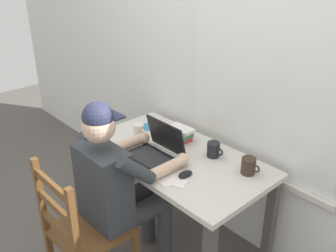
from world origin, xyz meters
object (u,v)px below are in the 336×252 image
(computer_mouse, at_px, (185,174))
(wooden_chair, at_px, (82,233))
(book_stack_main, at_px, (179,133))
(coffee_mug_white, at_px, (139,131))
(coffee_mug_dark, at_px, (249,166))
(coffee_mug_spare, at_px, (214,150))
(seated_person, at_px, (119,183))
(laptop, at_px, (156,149))
(desk, at_px, (175,169))
(landscape_photo_print, at_px, (145,127))

(computer_mouse, bearing_deg, wooden_chair, -116.98)
(book_stack_main, bearing_deg, coffee_mug_white, -138.27)
(coffee_mug_dark, bearing_deg, coffee_mug_spare, -179.61)
(computer_mouse, relative_size, coffee_mug_white, 0.86)
(seated_person, height_order, book_stack_main, seated_person)
(coffee_mug_white, xyz_separation_m, book_stack_main, (0.21, 0.19, -0.00))
(book_stack_main, bearing_deg, laptop, -74.32)
(coffee_mug_dark, bearing_deg, desk, -159.63)
(computer_mouse, bearing_deg, book_stack_main, 141.11)
(coffee_mug_spare, bearing_deg, laptop, -131.41)
(wooden_chair, distance_m, landscape_photo_print, 0.95)
(seated_person, xyz_separation_m, computer_mouse, (0.29, 0.28, 0.07))
(seated_person, bearing_deg, book_stack_main, 98.19)
(seated_person, height_order, coffee_mug_white, seated_person)
(desk, height_order, computer_mouse, computer_mouse)
(wooden_chair, xyz_separation_m, coffee_mug_spare, (0.24, 0.87, 0.33))
(laptop, xyz_separation_m, computer_mouse, (0.30, -0.03, -0.04))
(seated_person, distance_m, laptop, 0.33)
(laptop, distance_m, coffee_mug_white, 0.30)
(coffee_mug_white, xyz_separation_m, coffee_mug_spare, (0.53, 0.19, -0.00))
(coffee_mug_spare, distance_m, book_stack_main, 0.32)
(wooden_chair, xyz_separation_m, coffee_mug_white, (-0.30, 0.68, 0.33))
(coffee_mug_white, distance_m, book_stack_main, 0.28)
(desk, distance_m, coffee_mug_spare, 0.30)
(wooden_chair, xyz_separation_m, coffee_mug_dark, (0.52, 0.87, 0.33))
(desk, xyz_separation_m, landscape_photo_print, (-0.45, 0.11, 0.11))
(laptop, bearing_deg, landscape_photo_print, 150.41)
(seated_person, distance_m, wooden_chair, 0.36)
(seated_person, relative_size, computer_mouse, 12.47)
(desk, bearing_deg, computer_mouse, -30.56)
(wooden_chair, bearing_deg, computer_mouse, 63.02)
(desk, relative_size, coffee_mug_white, 10.93)
(laptop, relative_size, coffee_mug_spare, 2.70)
(wooden_chair, distance_m, coffee_mug_spare, 0.96)
(wooden_chair, distance_m, book_stack_main, 0.93)
(seated_person, relative_size, landscape_photo_print, 9.59)
(desk, height_order, laptop, laptop)
(coffee_mug_white, height_order, coffee_mug_dark, same)
(coffee_mug_dark, relative_size, landscape_photo_print, 0.96)
(wooden_chair, bearing_deg, coffee_mug_white, 113.58)
(seated_person, xyz_separation_m, coffee_mug_spare, (0.24, 0.59, 0.11))
(laptop, height_order, coffee_mug_white, laptop)
(laptop, relative_size, book_stack_main, 1.56)
(desk, bearing_deg, laptop, -119.78)
(desk, bearing_deg, wooden_chair, -94.52)
(coffee_mug_spare, bearing_deg, seated_person, -112.03)
(wooden_chair, height_order, book_stack_main, wooden_chair)
(computer_mouse, distance_m, landscape_photo_print, 0.73)
(computer_mouse, height_order, book_stack_main, book_stack_main)
(wooden_chair, distance_m, coffee_mug_dark, 1.07)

